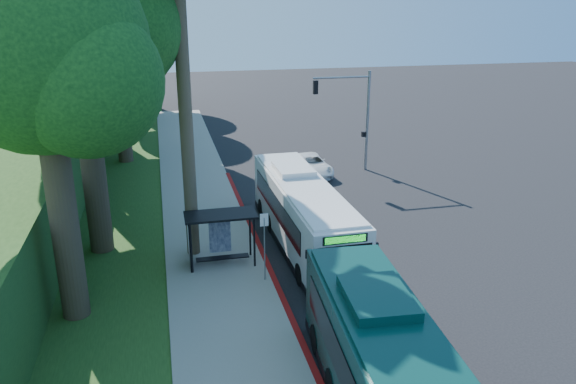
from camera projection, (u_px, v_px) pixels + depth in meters
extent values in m
plane|color=black|center=(346.00, 228.00, 30.04)|extent=(140.00, 140.00, 0.00)
cube|color=gray|center=(210.00, 239.00, 28.46)|extent=(4.50, 70.00, 0.12)
cube|color=maroon|center=(270.00, 269.00, 25.27)|extent=(0.25, 30.00, 0.13)
cube|color=#234719|center=(101.00, 214.00, 31.85)|extent=(8.00, 70.00, 0.06)
cube|color=black|center=(221.00, 215.00, 24.96)|extent=(3.20, 1.50, 0.10)
cube|color=black|center=(189.00, 245.00, 25.08)|extent=(0.06, 1.30, 2.20)
cube|color=navy|center=(220.00, 235.00, 26.02)|extent=(1.00, 0.12, 1.70)
cube|color=black|center=(223.00, 258.00, 25.54)|extent=(2.40, 0.40, 0.06)
cube|color=black|center=(190.00, 239.00, 25.64)|extent=(0.08, 0.08, 2.40)
cube|color=black|center=(250.00, 234.00, 26.24)|extent=(0.08, 0.08, 2.40)
cube|color=black|center=(191.00, 250.00, 24.54)|extent=(0.08, 0.08, 2.40)
cube|color=black|center=(254.00, 244.00, 25.14)|extent=(0.08, 0.08, 2.40)
cylinder|color=gray|center=(265.00, 251.00, 23.79)|extent=(0.06, 0.06, 3.00)
cube|color=white|center=(264.00, 220.00, 23.33)|extent=(0.35, 0.04, 0.55)
cylinder|color=gray|center=(367.00, 121.00, 39.13)|extent=(0.20, 0.20, 7.00)
cylinder|color=gray|center=(341.00, 77.00, 37.69)|extent=(4.00, 0.14, 0.14)
cube|color=black|center=(316.00, 87.00, 37.50)|extent=(0.30, 0.30, 0.90)
cube|color=black|center=(363.00, 134.00, 39.37)|extent=(0.25, 0.25, 0.35)
cylinder|color=#4C3F2D|center=(186.00, 121.00, 24.78)|extent=(0.60, 0.60, 13.00)
cylinder|color=#382B1E|center=(91.00, 146.00, 25.65)|extent=(1.10, 1.10, 10.50)
sphere|color=#103C13|center=(114.00, 27.00, 23.17)|extent=(5.60, 5.60, 5.60)
sphere|color=#103C13|center=(46.00, 18.00, 24.83)|extent=(5.20, 5.20, 5.20)
cylinder|color=#382B1E|center=(85.00, 102.00, 32.57)|extent=(1.18, 1.18, 11.90)
cylinder|color=#382B1E|center=(120.00, 97.00, 40.60)|extent=(1.06, 1.06, 9.80)
sphere|color=#103C13|center=(111.00, 9.00, 38.63)|extent=(8.40, 8.40, 8.40)
sphere|color=#103C13|center=(138.00, 27.00, 38.20)|extent=(5.88, 5.88, 5.88)
sphere|color=#103C13|center=(93.00, 21.00, 39.95)|extent=(5.46, 5.46, 5.46)
cylinder|color=#382B1E|center=(99.00, 74.00, 47.31)|extent=(1.14, 1.14, 11.20)
sphere|color=#103C13|center=(115.00, 4.00, 44.56)|extent=(6.72, 6.72, 6.72)
sphere|color=#103C13|center=(72.00, 0.00, 46.56)|extent=(6.24, 6.24, 6.24)
cylinder|color=#382B1E|center=(134.00, 74.00, 55.55)|extent=(1.02, 1.02, 9.10)
sphere|color=#103C13|center=(128.00, 15.00, 53.72)|extent=(8.00, 8.00, 8.00)
sphere|color=#103C13|center=(146.00, 26.00, 53.30)|extent=(5.60, 5.60, 5.60)
sphere|color=#103C13|center=(115.00, 23.00, 54.97)|extent=(5.20, 5.20, 5.20)
cylinder|color=#382B1E|center=(145.00, 68.00, 63.24)|extent=(0.98, 0.98, 8.40)
sphere|color=#103C13|center=(141.00, 20.00, 61.56)|extent=(7.00, 7.00, 7.00)
sphere|color=#103C13|center=(155.00, 30.00, 61.20)|extent=(4.90, 4.90, 4.90)
sphere|color=#103C13|center=(131.00, 27.00, 62.66)|extent=(4.55, 4.55, 4.55)
cylinder|color=#382B1E|center=(62.00, 205.00, 20.25)|extent=(1.02, 1.02, 9.10)
sphere|color=#103C13|center=(40.00, 46.00, 18.42)|extent=(7.20, 7.20, 7.20)
sphere|color=#103C13|center=(86.00, 81.00, 18.08)|extent=(5.04, 5.04, 5.04)
sphere|color=#103C13|center=(11.00, 67.00, 19.57)|extent=(4.68, 4.68, 4.68)
cube|color=silver|center=(304.00, 213.00, 27.23)|extent=(2.71, 11.94, 2.83)
cube|color=black|center=(303.00, 241.00, 27.70)|extent=(2.74, 12.00, 0.35)
cube|color=black|center=(301.00, 204.00, 27.59)|extent=(2.73, 9.32, 1.09)
cube|color=black|center=(344.00, 261.00, 21.74)|extent=(2.23, 0.15, 1.39)
cube|color=black|center=(276.00, 172.00, 32.53)|extent=(2.02, 0.15, 0.99)
cube|color=#19E533|center=(345.00, 239.00, 21.42)|extent=(1.64, 0.12, 0.28)
cube|color=silver|center=(304.00, 185.00, 26.75)|extent=(2.50, 11.34, 0.12)
cube|color=silver|center=(293.00, 170.00, 28.51)|extent=(1.81, 2.51, 0.35)
cylinder|color=black|center=(301.00, 274.00, 23.89)|extent=(0.31, 1.00, 0.99)
cylinder|color=black|center=(352.00, 269.00, 24.41)|extent=(0.31, 1.00, 0.99)
cylinder|color=black|center=(262.00, 208.00, 31.52)|extent=(0.31, 1.00, 0.99)
cylinder|color=black|center=(302.00, 204.00, 32.05)|extent=(0.31, 1.00, 0.99)
cube|color=black|center=(392.00, 372.00, 15.14)|extent=(3.33, 9.67, 1.12)
cube|color=black|center=(342.00, 276.00, 20.29)|extent=(2.08, 0.27, 1.02)
cube|color=#09342F|center=(401.00, 344.00, 14.27)|extent=(3.22, 11.72, 0.12)
cube|color=#09342F|center=(377.00, 298.00, 16.11)|extent=(1.99, 2.66, 0.36)
cylinder|color=black|center=(317.00, 339.00, 19.33)|extent=(0.38, 1.04, 1.02)
cylinder|color=black|center=(383.00, 333.00, 19.68)|extent=(0.38, 1.04, 1.02)
imported|color=white|center=(310.00, 165.00, 38.98)|extent=(2.38, 4.95, 1.36)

